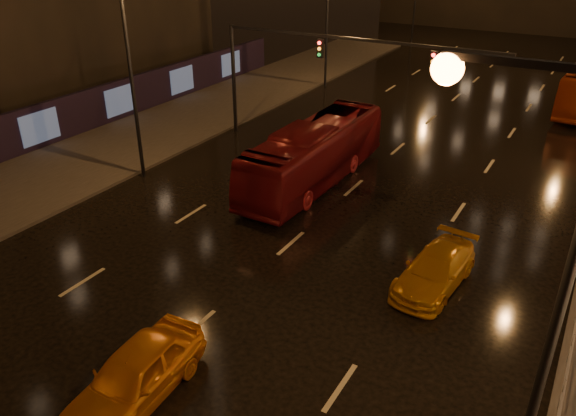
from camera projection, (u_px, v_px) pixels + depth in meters
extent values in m
plane|color=black|center=(384.00, 160.00, 29.80)|extent=(140.00, 140.00, 0.00)
cube|color=#38332D|center=(129.00, 143.00, 31.95)|extent=(7.00, 70.00, 0.15)
cube|color=black|center=(38.00, 127.00, 30.77)|extent=(0.30, 46.00, 2.50)
cylinder|color=black|center=(234.00, 80.00, 32.69)|extent=(0.22, 0.22, 6.20)
cube|color=black|center=(356.00, 39.00, 27.93)|extent=(15.20, 0.14, 0.14)
cube|color=black|center=(320.00, 48.00, 29.12)|extent=(0.32, 0.18, 0.95)
cube|color=black|center=(433.00, 61.00, 26.43)|extent=(0.32, 0.18, 0.95)
sphere|color=#FF1E19|center=(319.00, 43.00, 28.89)|extent=(0.18, 0.18, 0.18)
cylinder|color=black|center=(551.00, 343.00, 9.36)|extent=(0.18, 0.18, 10.00)
cube|color=black|center=(527.00, 63.00, 7.86)|extent=(2.40, 0.12, 0.12)
sphere|color=orange|center=(447.00, 68.00, 8.44)|extent=(0.50, 0.50, 0.50)
imported|color=maroon|center=(314.00, 154.00, 26.68)|extent=(2.54, 10.59, 2.94)
imported|color=#CA6B13|center=(135.00, 375.00, 14.58)|extent=(2.08, 4.56, 1.52)
imported|color=#B97311|center=(435.00, 270.00, 19.24)|extent=(2.17, 4.51, 1.27)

